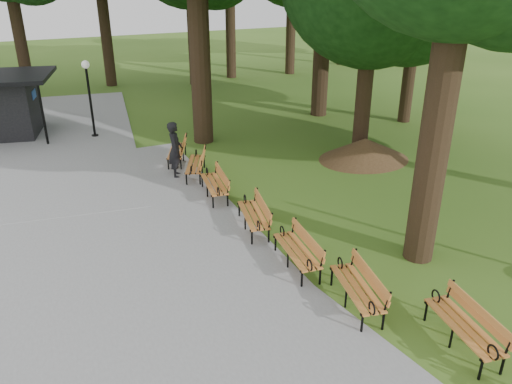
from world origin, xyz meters
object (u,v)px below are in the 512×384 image
lamp_post (88,83)px  bench_7 (177,151)px  dirt_mound (364,149)px  bench_5 (214,184)px  bench_4 (253,215)px  person (175,150)px  bench_3 (297,251)px  bench_1 (464,326)px  bench_2 (357,288)px  bench_6 (195,164)px

lamp_post → bench_7: size_ratio=1.67×
dirt_mound → bench_5: bearing=-174.0°
lamp_post → bench_7: 5.32m
bench_7 → bench_4: bearing=26.2°
person → bench_3: size_ratio=1.01×
person → bench_1: (2.00, -10.45, -0.52)m
lamp_post → bench_1: size_ratio=1.67×
bench_2 → bench_6: bearing=-162.8°
dirt_mound → bench_5: 6.31m
bench_4 → bench_7: 5.94m
bench_1 → bench_5: same height
bench_4 → bench_5: bearing=-163.4°
person → bench_3: (0.68, -6.75, -0.52)m
bench_5 → bench_7: same height
bench_1 → bench_2: size_ratio=1.00×
bench_2 → bench_3: bearing=-155.7°
dirt_mound → bench_6: size_ratio=1.54×
lamp_post → bench_1: 16.79m
bench_2 → bench_3: 1.87m
person → lamp_post: (-1.65, 5.84, 1.32)m
bench_4 → bench_1: bearing=27.3°
dirt_mound → bench_6: 6.30m
person → bench_7: size_ratio=1.01×
lamp_post → bench_6: bearing=-69.9°
bench_1 → bench_5: (-1.52, 8.27, 0.00)m
person → bench_7: (0.47, 1.32, -0.52)m
person → bench_6: 0.83m
bench_1 → bench_4: 5.99m
bench_5 → bench_7: 3.50m
lamp_post → dirt_mound: (8.41, -7.35, -1.87)m
bench_5 → bench_7: size_ratio=1.00×
bench_6 → bench_5: bearing=23.2°
bench_2 → lamp_post: bearing=-155.2°
bench_2 → bench_4: 3.99m
bench_3 → bench_6: same height
dirt_mound → bench_6: bearing=168.7°
bench_5 → bench_2: bearing=14.7°
bench_1 → bench_4: same height
bench_4 → bench_5: same height
lamp_post → bench_5: bearing=-75.1°
bench_6 → dirt_mound: bearing=104.9°
dirt_mound → bench_7: bearing=155.7°
bench_1 → bench_6: (-1.42, 10.16, 0.00)m
bench_1 → bench_5: size_ratio=1.00×
bench_5 → bench_6: size_ratio=1.00×
lamp_post → bench_3: (2.33, -12.59, -1.84)m
bench_2 → bench_7: (-0.53, 9.91, 0.00)m
bench_2 → bench_4: same height
bench_1 → bench_3: 3.93m
bench_3 → bench_5: bearing=-169.3°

